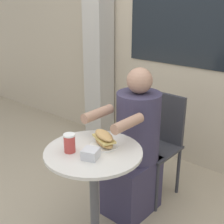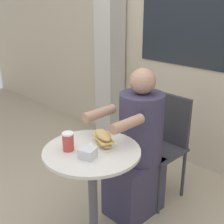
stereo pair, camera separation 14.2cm
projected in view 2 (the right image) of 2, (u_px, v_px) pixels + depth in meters
name	position (u px, v px, depth m)	size (l,w,h in m)	color
storefront_wall	(216.00, 22.00, 2.68)	(8.00, 0.09, 2.80)	#B7A88E
lattice_pillar	(110.00, 36.00, 3.35)	(0.24, 0.24, 2.40)	#B2ADA3
cafe_table	(92.00, 178.00, 2.00)	(0.61, 0.61, 0.73)	beige
diner_chair	(164.00, 137.00, 2.57)	(0.39, 0.39, 0.87)	#333338
seated_diner	(137.00, 154.00, 2.35)	(0.34, 0.59, 1.16)	#38334C
sandwich_on_plate	(103.00, 139.00, 1.96)	(0.21, 0.18, 0.09)	white
drink_cup	(68.00, 141.00, 1.90)	(0.07, 0.07, 0.12)	#B73D38
napkin_box	(88.00, 153.00, 1.82)	(0.11, 0.11, 0.06)	silver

